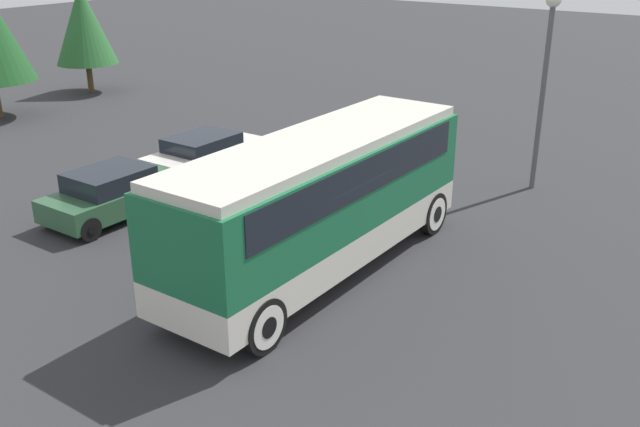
% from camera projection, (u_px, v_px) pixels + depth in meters
% --- Properties ---
extents(ground_plane, '(120.00, 120.00, 0.00)m').
position_uv_depth(ground_plane, '(320.00, 271.00, 16.95)').
color(ground_plane, '#2D2D30').
extents(tour_bus, '(9.04, 2.53, 3.29)m').
position_uv_depth(tour_bus, '(322.00, 192.00, 16.28)').
color(tour_bus, silver).
rests_on(tour_bus, ground_plane).
extents(parked_car_near, '(4.08, 1.89, 1.40)m').
position_uv_depth(parked_car_near, '(114.00, 193.00, 19.94)').
color(parked_car_near, '#2D5638').
rests_on(parked_car_near, ground_plane).
extents(parked_car_mid, '(4.26, 1.90, 1.34)m').
position_uv_depth(parked_car_mid, '(206.00, 154.00, 23.40)').
color(parked_car_mid, silver).
rests_on(parked_car_mid, ground_plane).
extents(lamp_post, '(0.44, 0.44, 5.91)m').
position_uv_depth(lamp_post, '(546.00, 64.00, 20.94)').
color(lamp_post, '#515156').
rests_on(lamp_post, ground_plane).
extents(tree_right, '(2.91, 2.91, 5.11)m').
position_uv_depth(tree_right, '(84.00, 25.00, 34.11)').
color(tree_right, brown).
rests_on(tree_right, ground_plane).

